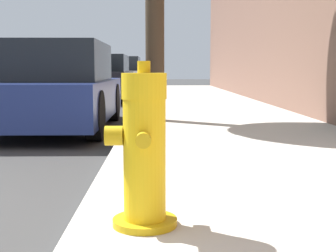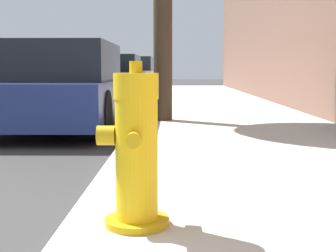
{
  "view_description": "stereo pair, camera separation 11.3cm",
  "coord_description": "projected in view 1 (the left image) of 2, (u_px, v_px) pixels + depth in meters",
  "views": [
    {
      "loc": [
        2.59,
        -1.95,
        0.92
      ],
      "look_at": [
        2.67,
        1.51,
        0.49
      ],
      "focal_mm": 50.0,
      "sensor_mm": 36.0,
      "label": 1
    },
    {
      "loc": [
        2.71,
        -1.95,
        0.92
      ],
      "look_at": [
        2.67,
        1.51,
        0.49
      ],
      "focal_mm": 50.0,
      "sensor_mm": 36.0,
      "label": 2
    }
  ],
  "objects": [
    {
      "name": "fire_hydrant",
      "position": [
        144.0,
        153.0,
        2.29
      ],
      "size": [
        0.35,
        0.36,
        0.81
      ],
      "color": "#C39C11",
      "rests_on": "sidewalk_slab"
    },
    {
      "name": "parked_car_near",
      "position": [
        51.0,
        88.0,
        7.03
      ],
      "size": [
        1.82,
        3.85,
        1.3
      ],
      "color": "navy",
      "rests_on": "ground_plane"
    },
    {
      "name": "parked_car_mid",
      "position": [
        98.0,
        78.0,
        13.44
      ],
      "size": [
        1.87,
        4.1,
        1.31
      ],
      "color": "black",
      "rests_on": "ground_plane"
    },
    {
      "name": "parked_car_far",
      "position": [
        120.0,
        75.0,
        19.19
      ],
      "size": [
        1.79,
        4.23,
        1.4
      ],
      "color": "silver",
      "rests_on": "ground_plane"
    }
  ]
}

